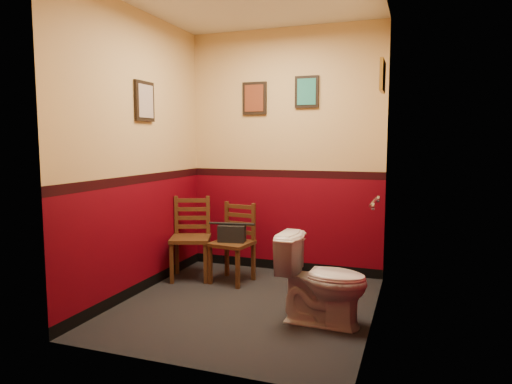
{
  "coord_description": "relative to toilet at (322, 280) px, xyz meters",
  "views": [
    {
      "loc": [
        1.41,
        -3.71,
        1.47
      ],
      "look_at": [
        0.0,
        0.25,
        1.0
      ],
      "focal_mm": 32.0,
      "sensor_mm": 36.0,
      "label": 1
    }
  ],
  "objects": [
    {
      "name": "grab_bar",
      "position": [
        0.35,
        0.43,
        0.59
      ],
      "size": [
        0.05,
        0.56,
        0.06
      ],
      "color": "silver",
      "rests_on": "wall_right"
    },
    {
      "name": "wall_back",
      "position": [
        -0.72,
        1.38,
        0.99
      ],
      "size": [
        2.2,
        0.0,
        2.7
      ],
      "primitive_type": "cube",
      "rotation": [
        1.57,
        0.0,
        0.0
      ],
      "color": "#58030E",
      "rests_on": "ground"
    },
    {
      "name": "framed_print_right",
      "position": [
        0.36,
        0.78,
        1.69
      ],
      "size": [
        0.04,
        0.34,
        0.28
      ],
      "color": "olive",
      "rests_on": "wall_right"
    },
    {
      "name": "wall_right",
      "position": [
        0.38,
        0.18,
        0.99
      ],
      "size": [
        0.0,
        2.4,
        2.7
      ],
      "primitive_type": "cube",
      "rotation": [
        1.57,
        0.0,
        -1.57
      ],
      "color": "#58030E",
      "rests_on": "ground"
    },
    {
      "name": "wall_front",
      "position": [
        -0.72,
        -1.02,
        0.99
      ],
      "size": [
        2.2,
        0.0,
        2.7
      ],
      "primitive_type": "cube",
      "rotation": [
        -1.57,
        0.0,
        0.0
      ],
      "color": "#58030E",
      "rests_on": "ground"
    },
    {
      "name": "toilet_brush",
      "position": [
        0.2,
        0.07,
        -0.29
      ],
      "size": [
        0.11,
        0.11,
        0.41
      ],
      "color": "silver",
      "rests_on": "floor"
    },
    {
      "name": "framed_print_back_b",
      "position": [
        -0.47,
        1.36,
        1.64
      ],
      "size": [
        0.26,
        0.04,
        0.34
      ],
      "color": "black",
      "rests_on": "wall_back"
    },
    {
      "name": "chair_left",
      "position": [
        -1.58,
        0.76,
        0.08
      ],
      "size": [
        0.52,
        0.52,
        0.87
      ],
      "rotation": [
        0.0,
        0.0,
        0.36
      ],
      "color": "#472A15",
      "rests_on": "floor"
    },
    {
      "name": "framed_print_back_a",
      "position": [
        -1.07,
        1.36,
        1.59
      ],
      "size": [
        0.28,
        0.04,
        0.36
      ],
      "color": "black",
      "rests_on": "wall_back"
    },
    {
      "name": "framed_print_left",
      "position": [
        -1.8,
        0.28,
        1.49
      ],
      "size": [
        0.04,
        0.3,
        0.38
      ],
      "color": "black",
      "rests_on": "wall_left"
    },
    {
      "name": "tp_stack",
      "position": [
        -0.66,
        1.2,
        -0.18
      ],
      "size": [
        0.24,
        0.15,
        0.42
      ],
      "color": "silver",
      "rests_on": "floor"
    },
    {
      "name": "chair_right",
      "position": [
        -1.1,
        0.8,
        0.06
      ],
      "size": [
        0.44,
        0.44,
        0.82
      ],
      "rotation": [
        0.0,
        0.0,
        -0.15
      ],
      "color": "#472A15",
      "rests_on": "floor"
    },
    {
      "name": "floor",
      "position": [
        -0.72,
        0.18,
        -0.36
      ],
      "size": [
        2.2,
        2.4,
        0.0
      ],
      "primitive_type": "cube",
      "color": "black",
      "rests_on": "ground"
    },
    {
      "name": "handbag",
      "position": [
        -1.11,
        0.76,
        0.16
      ],
      "size": [
        0.3,
        0.18,
        0.2
      ],
      "rotation": [
        0.0,
        0.0,
        0.16
      ],
      "color": "black",
      "rests_on": "chair_right"
    },
    {
      "name": "wall_left",
      "position": [
        -1.82,
        0.18,
        0.99
      ],
      "size": [
        0.0,
        2.4,
        2.7
      ],
      "primitive_type": "cube",
      "rotation": [
        1.57,
        0.0,
        1.57
      ],
      "color": "#58030E",
      "rests_on": "ground"
    },
    {
      "name": "toilet",
      "position": [
        0.0,
        0.0,
        0.0
      ],
      "size": [
        0.74,
        0.43,
        0.71
      ],
      "primitive_type": "imported",
      "rotation": [
        0.0,
        0.0,
        1.54
      ],
      "color": "white",
      "rests_on": "floor"
    }
  ]
}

